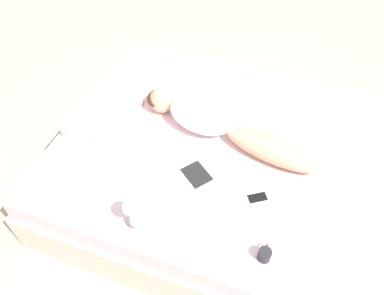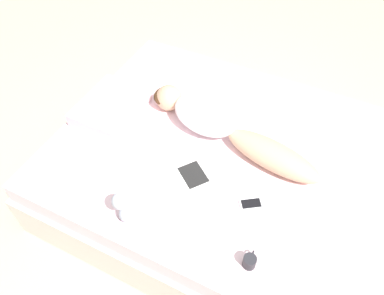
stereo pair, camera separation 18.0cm
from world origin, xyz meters
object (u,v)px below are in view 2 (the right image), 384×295
(open_magazine, at_px, (178,181))
(coffee_mug, at_px, (250,261))
(cell_phone, at_px, (251,204))
(person, at_px, (220,124))

(open_magazine, distance_m, coffee_mug, 0.68)
(open_magazine, relative_size, coffee_mug, 4.87)
(cell_phone, bearing_deg, open_magazine, 61.44)
(cell_phone, bearing_deg, person, 8.68)
(person, distance_m, coffee_mug, 0.97)
(person, distance_m, open_magazine, 0.50)
(open_magazine, bearing_deg, coffee_mug, -80.94)
(coffee_mug, bearing_deg, cell_phone, 18.74)
(person, xyz_separation_m, cell_phone, (-0.45, -0.41, -0.10))
(person, distance_m, cell_phone, 0.61)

